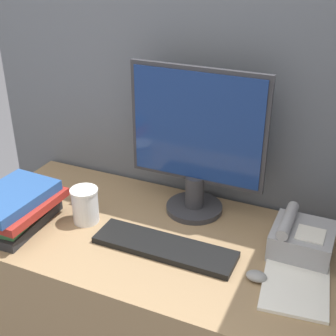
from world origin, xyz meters
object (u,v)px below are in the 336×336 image
object	(u,v)px
monitor	(196,145)
mouse	(256,276)
book_stack	(13,207)
desk_telephone	(301,239)
coffee_cup	(85,205)
keyboard	(164,247)

from	to	relation	value
monitor	mouse	bearing A→B (deg)	-43.08
mouse	book_stack	bearing A→B (deg)	-176.20
monitor	mouse	distance (m)	0.47
book_stack	desk_telephone	size ratio (longest dim) A/B	1.66
mouse	coffee_cup	size ratio (longest dim) A/B	0.49
monitor	desk_telephone	size ratio (longest dim) A/B	2.84
mouse	coffee_cup	bearing A→B (deg)	174.40
coffee_cup	book_stack	distance (m)	0.24
keyboard	coffee_cup	world-z (taller)	coffee_cup
book_stack	coffee_cup	bearing A→B (deg)	28.52
coffee_cup	monitor	bearing A→B (deg)	34.84
mouse	desk_telephone	xyz separation A→B (m)	(0.09, 0.18, 0.03)
monitor	desk_telephone	xyz separation A→B (m)	(0.39, -0.10, -0.21)
coffee_cup	desk_telephone	xyz separation A→B (m)	(0.70, 0.12, -0.01)
keyboard	mouse	size ratio (longest dim) A/B	7.47
coffee_cup	desk_telephone	world-z (taller)	coffee_cup
monitor	coffee_cup	world-z (taller)	monitor
book_stack	desk_telephone	distance (m)	0.94
book_stack	monitor	bearing A→B (deg)	32.40
book_stack	desk_telephone	world-z (taller)	book_stack
mouse	book_stack	xyz separation A→B (m)	(-0.82, -0.05, 0.05)
monitor	mouse	xyz separation A→B (m)	(0.30, -0.28, -0.24)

